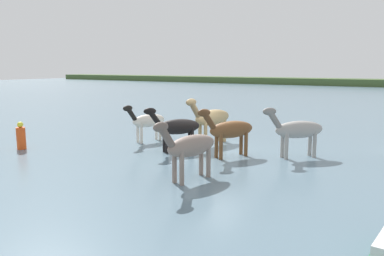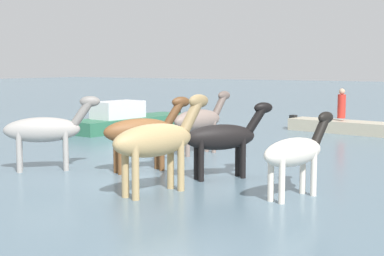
% 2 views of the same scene
% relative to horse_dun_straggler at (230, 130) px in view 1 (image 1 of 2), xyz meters
% --- Properties ---
extents(ground_plane, '(167.61, 167.61, 0.00)m').
position_rel_horse_dun_straggler_xyz_m(ground_plane, '(-0.95, 0.41, -1.04)').
color(ground_plane, slate).
extents(distant_shoreline, '(150.85, 6.00, 2.40)m').
position_rel_horse_dun_straggler_xyz_m(distant_shoreline, '(-0.95, 58.81, -1.04)').
color(distant_shoreline, '#41592E').
rests_on(distant_shoreline, ground_plane).
extents(horse_dun_straggler, '(1.50, 2.30, 1.88)m').
position_rel_horse_dun_straggler_xyz_m(horse_dun_straggler, '(0.00, 0.00, 0.00)').
color(horse_dun_straggler, brown).
rests_on(horse_dun_straggler, ground_plane).
extents(horse_gray_outer, '(1.08, 2.66, 2.06)m').
position_rel_horse_dun_straggler_xyz_m(horse_gray_outer, '(-1.83, 1.87, 0.10)').
color(horse_gray_outer, tan).
rests_on(horse_gray_outer, ground_plane).
extents(horse_lead, '(1.66, 2.09, 1.81)m').
position_rel_horse_dun_straggler_xyz_m(horse_lead, '(-2.21, -0.29, -0.04)').
color(horse_lead, black).
rests_on(horse_lead, ground_plane).
extents(horse_dark_mare, '(0.96, 2.44, 1.89)m').
position_rel_horse_dun_straggler_xyz_m(horse_dark_mare, '(0.31, -3.27, 0.00)').
color(horse_dark_mare, gray).
rests_on(horse_dark_mare, ground_plane).
extents(horse_mid_herd, '(1.98, 2.03, 1.91)m').
position_rel_horse_dun_straggler_xyz_m(horse_mid_herd, '(2.15, 1.24, 0.01)').
color(horse_mid_herd, '#9E9993').
rests_on(horse_mid_herd, ground_plane).
extents(horse_pinto_flank, '(0.95, 2.22, 1.72)m').
position_rel_horse_dun_straggler_xyz_m(horse_pinto_flank, '(-4.45, 0.69, -0.09)').
color(horse_pinto_flank, silver).
rests_on(horse_pinto_flank, ground_plane).
extents(buoy_channel_marker, '(0.36, 0.36, 1.14)m').
position_rel_horse_dun_straggler_xyz_m(buoy_channel_marker, '(-7.88, -3.29, -0.53)').
color(buoy_channel_marker, '#E54C19').
rests_on(buoy_channel_marker, ground_plane).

